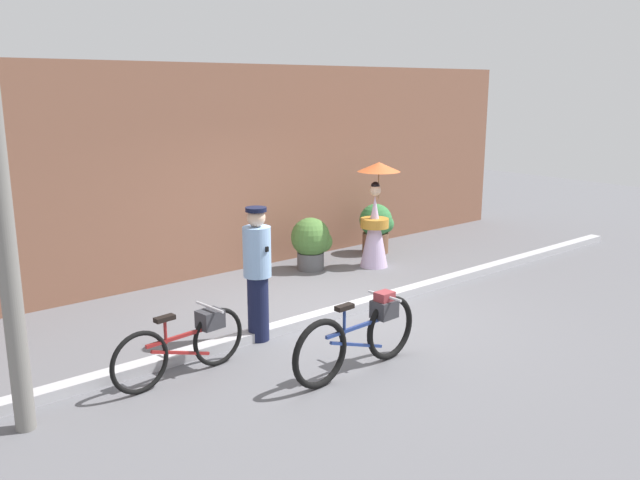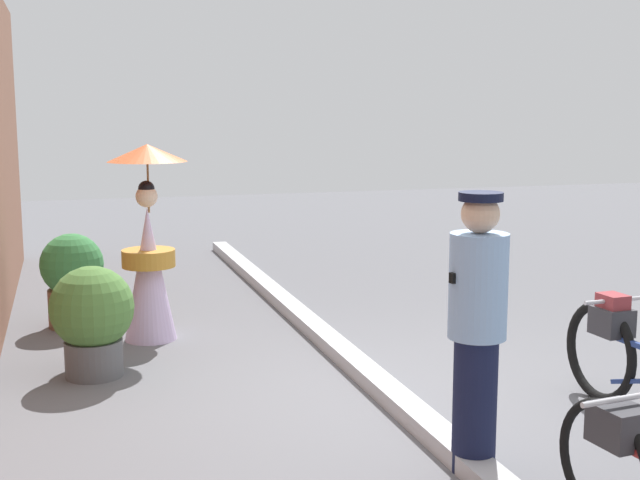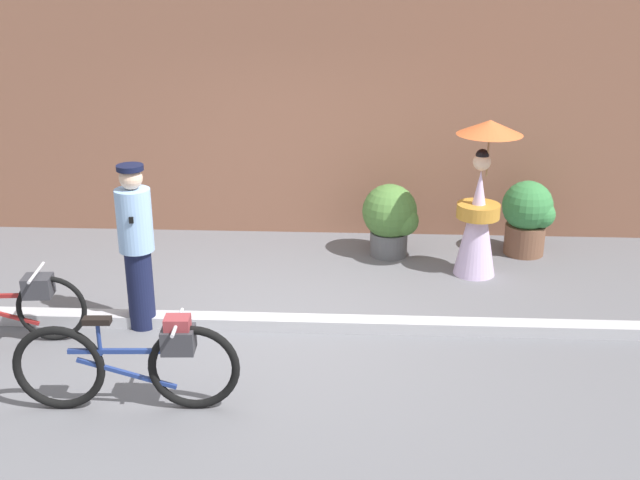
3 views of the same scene
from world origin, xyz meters
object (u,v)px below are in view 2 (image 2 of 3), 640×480
object	(u,v)px
person_officer	(477,326)
potted_plant_small	(94,316)
person_with_parasol	(149,246)
potted_plant_by_door	(73,276)

from	to	relation	value
person_officer	potted_plant_small	xyz separation A→B (m)	(2.54, 2.08, -0.40)
person_officer	potted_plant_small	distance (m)	3.30
person_with_parasol	potted_plant_by_door	bearing A→B (deg)	43.63
potted_plant_by_door	potted_plant_small	world-z (taller)	potted_plant_by_door
person_officer	person_with_parasol	distance (m)	3.83
potted_plant_by_door	person_with_parasol	bearing A→B (deg)	-136.37
person_with_parasol	potted_plant_by_door	size ratio (longest dim) A/B	1.96
potted_plant_small	potted_plant_by_door	bearing A→B (deg)	4.56
person_officer	person_with_parasol	bearing A→B (deg)	23.66
person_with_parasol	potted_plant_small	world-z (taller)	person_with_parasol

